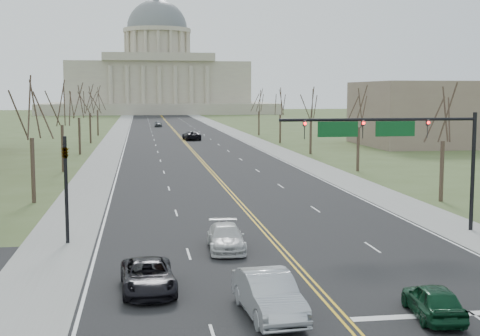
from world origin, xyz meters
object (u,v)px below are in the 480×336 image
object	(u,v)px
car_sb_outer_lead	(148,276)
car_far_nb	(192,135)
car_far_sb	(158,124)
signal_mast	(394,137)
car_sb_inner_lead	(269,295)
car_sb_inner_second	(226,237)
signal_left	(66,177)
car_nb_inner_lead	(433,301)

from	to	relation	value
car_sb_outer_lead	car_far_nb	world-z (taller)	car_far_nb
car_far_nb	car_far_sb	distance (m)	45.53
signal_mast	car_far_sb	size ratio (longest dim) A/B	2.79
car_sb_inner_lead	car_sb_inner_second	distance (m)	10.78
signal_left	car_far_nb	bearing A→B (deg)	80.70
car_sb_outer_lead	car_far_sb	xyz separation A→B (m)	(4.10, 134.54, 0.08)
car_sb_inner_lead	car_far_nb	xyz separation A→B (m)	(4.23, 93.08, -0.04)
car_far_sb	car_sb_inner_lead	bearing A→B (deg)	-89.54
signal_mast	car_sb_inner_lead	world-z (taller)	signal_mast
signal_mast	car_nb_inner_lead	xyz separation A→B (m)	(-4.12, -14.74, -5.09)
signal_left	car_far_nb	size ratio (longest dim) A/B	1.05
car_nb_inner_lead	car_sb_outer_lead	xyz separation A→B (m)	(-10.49, 4.92, 0.00)
car_sb_inner_lead	car_far_sb	distance (m)	138.38
car_sb_outer_lead	signal_mast	bearing A→B (deg)	30.97
car_far_nb	car_far_sb	size ratio (longest dim) A/B	1.31
car_sb_outer_lead	car_sb_inner_lead	bearing A→B (deg)	-43.73
signal_mast	signal_left	bearing A→B (deg)	180.00
car_nb_inner_lead	car_far_sb	distance (m)	139.61
car_sb_inner_lead	car_far_nb	bearing A→B (deg)	82.45
signal_mast	signal_left	distance (m)	19.06
signal_left	car_sb_outer_lead	world-z (taller)	signal_left
car_nb_inner_lead	car_sb_outer_lead	distance (m)	11.59
car_nb_inner_lead	car_far_nb	xyz separation A→B (m)	(-1.82, 94.16, 0.13)
signal_mast	car_sb_outer_lead	size ratio (longest dim) A/B	2.54
signal_mast	car_sb_inner_second	xyz separation A→B (m)	(-10.40, -2.89, -5.08)
signal_mast	car_far_nb	size ratio (longest dim) A/B	2.13
signal_mast	car_far_sb	xyz separation A→B (m)	(-10.51, 124.72, -5.01)
signal_left	car_nb_inner_lead	world-z (taller)	signal_left
car_sb_inner_second	car_far_nb	bearing A→B (deg)	89.49
car_far_nb	car_sb_inner_lead	bearing A→B (deg)	81.77
signal_mast	car_sb_inner_second	distance (m)	11.93
car_sb_inner_second	car_nb_inner_lead	bearing A→B (deg)	-59.49
car_sb_inner_lead	car_sb_outer_lead	xyz separation A→B (m)	(-4.45, 3.84, -0.17)
car_sb_inner_lead	car_sb_outer_lead	distance (m)	5.88
signal_left	car_nb_inner_lead	bearing A→B (deg)	-44.85
signal_mast	car_sb_outer_lead	bearing A→B (deg)	-146.10
car_sb_inner_lead	car_far_sb	bearing A→B (deg)	85.19
car_nb_inner_lead	car_far_sb	size ratio (longest dim) A/B	0.90
car_sb_outer_lead	car_far_sb	world-z (taller)	car_far_sb
car_far_nb	car_far_sb	world-z (taller)	car_far_nb
signal_left	car_sb_inner_lead	world-z (taller)	signal_left
car_far_nb	car_nb_inner_lead	bearing A→B (deg)	85.48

